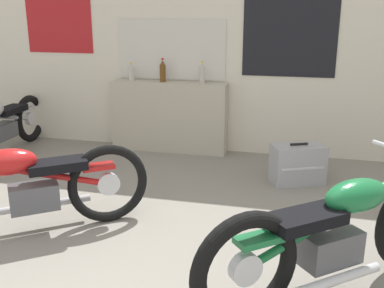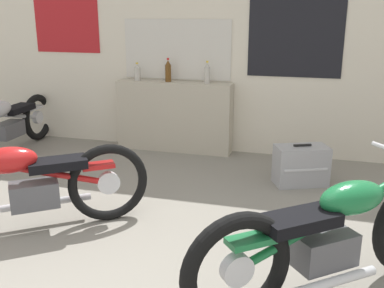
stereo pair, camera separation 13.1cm
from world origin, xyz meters
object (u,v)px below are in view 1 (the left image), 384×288
motorcycle_red (24,188)px  motorcycle_green (339,234)px  bottle_center (202,73)px  bottle_leftmost (132,73)px  hard_case_silver (298,164)px  bottle_left_center (163,71)px

motorcycle_red → motorcycle_green: (2.50, -0.22, -0.00)m
bottle_center → motorcycle_red: size_ratio=0.17×
bottle_leftmost → motorcycle_red: bearing=-88.9°
bottle_center → bottle_leftmost: bearing=179.2°
bottle_leftmost → hard_case_silver: size_ratio=0.38×
bottle_leftmost → hard_case_silver: (2.26, -0.85, -0.83)m
bottle_leftmost → motorcycle_red: size_ratio=0.14×
bottle_center → motorcycle_red: bottle_center is taller
bottle_leftmost → bottle_left_center: bearing=0.7°
bottle_center → motorcycle_red: bearing=-109.3°
bottle_left_center → hard_case_silver: 2.19m
bottle_leftmost → motorcycle_green: bottle_leftmost is taller
bottle_leftmost → motorcycle_red: bottle_leftmost is taller
motorcycle_red → hard_case_silver: size_ratio=2.72×
motorcycle_red → hard_case_silver: 2.86m
motorcycle_green → bottle_center: bearing=118.7°
bottle_center → hard_case_silver: bottle_center is taller
bottle_left_center → motorcycle_green: bottle_left_center is taller
bottle_leftmost → bottle_center: 0.98m
bottle_left_center → motorcycle_green: (2.11, -2.89, -0.65)m
motorcycle_red → motorcycle_green: motorcycle_green is taller
bottle_leftmost → hard_case_silver: 2.55m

